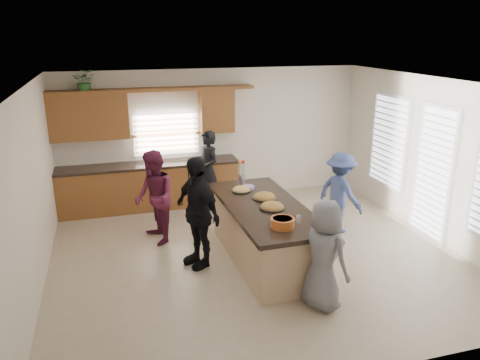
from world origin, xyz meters
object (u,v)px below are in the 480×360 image
object	(u,v)px
island	(264,234)
woman_right_back	(340,193)
salad_bowl	(283,222)
woman_left_mid	(154,198)
woman_left_back	(208,170)
woman_left_front	(197,212)
woman_right_front	(324,255)

from	to	relation	value
island	woman_right_back	world-z (taller)	woman_right_back
salad_bowl	woman_left_mid	bearing A→B (deg)	126.45
woman_left_mid	woman_right_back	world-z (taller)	woman_left_mid
woman_left_back	salad_bowl	bearing A→B (deg)	-14.08
salad_bowl	woman_left_front	xyz separation A→B (m)	(-0.99, 1.06, -0.14)
woman_right_back	salad_bowl	bearing A→B (deg)	111.79
woman_left_front	woman_right_front	xyz separation A→B (m)	(1.35, -1.63, -0.13)
woman_left_back	woman_right_back	size ratio (longest dim) A/B	1.09
woman_left_mid	woman_right_back	bearing A→B (deg)	70.82
salad_bowl	island	bearing A→B (deg)	86.62
salad_bowl	woman_left_back	world-z (taller)	woman_left_back
salad_bowl	woman_left_front	size ratio (longest dim) A/B	0.19
woman_left_mid	woman_left_front	bearing A→B (deg)	17.08
island	woman_left_back	xyz separation A→B (m)	(-0.35, 2.56, 0.36)
woman_left_back	woman_left_mid	bearing A→B (deg)	-61.13
woman_right_back	woman_right_front	size ratio (longest dim) A/B	0.99
island	woman_right_back	distance (m)	1.86
island	woman_left_front	distance (m)	1.14
woman_left_front	woman_right_back	bearing A→B (deg)	77.84
salad_bowl	woman_left_mid	size ratio (longest dim) A/B	0.20
island	woman_left_back	size ratio (longest dim) A/B	1.67
woman_left_front	woman_right_front	bearing A→B (deg)	16.12
island	woman_right_front	distance (m)	1.52
woman_right_back	woman_left_back	bearing A→B (deg)	27.11
woman_left_mid	woman_right_front	world-z (taller)	woman_left_mid
woman_left_front	woman_right_back	distance (m)	2.79
island	woman_left_back	bearing A→B (deg)	96.47
island	woman_left_back	distance (m)	2.61
island	woman_right_front	bearing A→B (deg)	-79.22
woman_right_back	woman_right_front	bearing A→B (deg)	126.84
salad_bowl	woman_left_front	bearing A→B (deg)	133.09
salad_bowl	woman_right_back	bearing A→B (deg)	42.63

